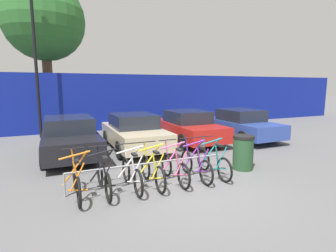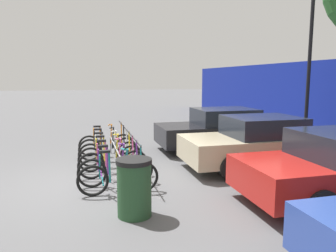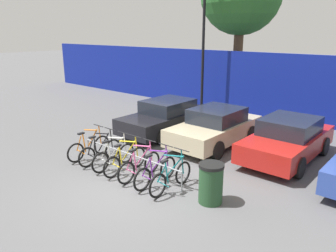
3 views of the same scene
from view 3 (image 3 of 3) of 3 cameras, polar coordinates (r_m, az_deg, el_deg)
The scene contains 15 objects.
ground_plane at distance 9.28m, azimuth -6.25°, elevation -10.38°, with size 120.00×120.00×0.00m, color #59595B.
hoarding_wall at distance 16.51m, azimuth 18.41°, elevation 6.49°, with size 36.00×0.16×3.15m, color navy.
bike_rack at distance 10.06m, azimuth -6.83°, elevation -5.15°, with size 4.15×0.04×0.57m.
bicycle_orange at distance 11.34m, azimuth -13.59°, elevation -3.62°, with size 0.68×1.71×1.05m.
bicycle_black at distance 10.88m, azimuth -11.72°, elevation -4.35°, with size 0.68×1.71×1.05m.
bicycle_white at distance 10.39m, azimuth -9.43°, elevation -5.23°, with size 0.68×1.71×1.05m.
bicycle_yellow at distance 10.02m, azimuth -7.44°, elevation -5.99°, with size 0.68×1.71×1.05m.
bicycle_pink at distance 9.60m, azimuth -4.96°, elevation -6.92°, with size 0.68×1.71×1.05m.
bicycle_purple at distance 9.20m, azimuth -2.16°, elevation -7.95°, with size 0.68×1.71×1.05m.
bicycle_teal at distance 8.86m, azimuth 0.53°, elevation -8.92°, with size 0.68×1.71×1.05m.
car_black at distance 13.66m, azimuth -0.25°, elevation 1.63°, with size 1.91×4.30×1.40m.
car_beige at distance 12.33m, azimuth 8.26°, elevation -0.17°, with size 1.91×4.08×1.40m.
car_red at distance 11.55m, azimuth 20.11°, elevation -2.17°, with size 1.91×4.14×1.40m.
lamp_post at distance 17.14m, azimuth 6.20°, elevation 15.12°, with size 0.24×0.44×6.93m.
trash_bin at distance 8.29m, azimuth 7.47°, elevation -9.84°, with size 0.63×0.63×1.03m.
Camera 3 is at (6.11, -5.62, 4.15)m, focal length 35.00 mm.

